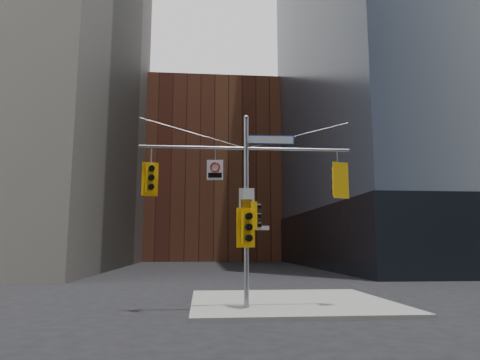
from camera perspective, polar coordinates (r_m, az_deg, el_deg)
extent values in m
plane|color=black|center=(14.03, 1.77, -18.43)|extent=(160.00, 160.00, 0.00)
cube|color=gray|center=(18.24, 6.72, -15.85)|extent=(8.00, 8.00, 0.15)
cube|color=black|center=(54.49, 28.13, -6.97)|extent=(36.40, 36.40, 6.00)
cube|color=brown|center=(72.68, -3.69, 0.59)|extent=(26.00, 20.00, 28.00)
cylinder|color=gray|center=(15.86, 0.85, -4.24)|extent=(0.18, 0.18, 7.20)
sphere|color=gray|center=(16.53, 0.83, 8.30)|extent=(0.20, 0.20, 0.20)
cylinder|color=gray|center=(16.14, -6.27, 4.36)|extent=(4.00, 0.11, 0.11)
cylinder|color=gray|center=(16.54, 7.76, 4.07)|extent=(4.00, 0.11, 0.11)
cylinder|color=gray|center=(15.88, 0.96, 4.52)|extent=(0.10, 0.70, 0.10)
cylinder|color=gray|center=(16.27, -6.23, 6.24)|extent=(4.00, 0.02, 1.12)
cylinder|color=gray|center=(16.67, 7.72, 5.91)|extent=(4.00, 0.02, 1.12)
cube|color=#FFB90D|center=(16.03, -11.83, 0.21)|extent=(0.38, 0.31, 1.02)
cube|color=#FFB90D|center=(16.20, -11.91, 0.12)|extent=(0.59, 0.19, 1.26)
cylinder|color=black|center=(15.89, -11.70, 1.52)|extent=(0.25, 0.20, 0.21)
cylinder|color=black|center=(15.97, -11.74, 1.48)|extent=(0.18, 0.06, 0.18)
cylinder|color=black|center=(15.84, -11.73, 0.31)|extent=(0.25, 0.20, 0.21)
cylinder|color=black|center=(15.91, -11.77, 0.27)|extent=(0.18, 0.06, 0.18)
cylinder|color=black|center=(15.79, -11.77, -0.90)|extent=(0.25, 0.20, 0.21)
cylinder|color=black|center=(15.86, -11.81, -0.94)|extent=(0.18, 0.06, 0.18)
cube|color=#FFB90D|center=(16.72, 12.94, -0.11)|extent=(0.41, 0.34, 1.11)
cube|color=#FFB90D|center=(16.56, 13.29, -0.02)|extent=(0.64, 0.20, 1.37)
cylinder|color=black|center=(16.96, 12.52, 1.02)|extent=(0.27, 0.22, 0.23)
cylinder|color=black|center=(16.88, 12.67, 1.07)|extent=(0.20, 0.07, 0.20)
cylinder|color=black|center=(16.90, 12.56, -0.21)|extent=(0.27, 0.22, 0.23)
cylinder|color=black|center=(16.83, 12.71, -0.17)|extent=(0.20, 0.07, 0.20)
cylinder|color=black|center=(16.85, 12.60, -1.46)|extent=(0.27, 0.22, 0.23)
cylinder|color=black|center=(16.78, 12.75, -1.42)|extent=(0.20, 0.07, 0.20)
cube|color=#FFB90D|center=(15.88, 1.86, -4.74)|extent=(0.25, 0.34, 1.01)
cylinder|color=black|center=(15.92, 2.55, -3.53)|extent=(0.16, 0.22, 0.21)
cylinder|color=black|center=(15.91, 2.27, -3.53)|extent=(0.03, 0.18, 0.18)
cylinder|color=black|center=(15.89, 2.56, -4.74)|extent=(0.16, 0.22, 0.21)
cylinder|color=black|center=(15.89, 2.28, -4.74)|extent=(0.03, 0.18, 0.18)
cylinder|color=black|center=(15.87, 2.57, -5.95)|extent=(0.16, 0.22, 0.21)
cylinder|color=#0CE559|center=(15.87, 2.29, -5.95)|extent=(0.03, 0.18, 0.18)
cube|color=#FFB90D|center=(15.55, 0.97, -6.33)|extent=(0.42, 0.33, 1.17)
cube|color=#FFB90D|center=(15.74, 0.76, -6.36)|extent=(0.69, 0.16, 1.44)
cylinder|color=black|center=(15.35, 1.19, -4.85)|extent=(0.27, 0.22, 0.24)
cylinder|color=black|center=(15.44, 1.10, -4.87)|extent=(0.21, 0.06, 0.21)
cylinder|color=black|center=(15.33, 1.20, -6.30)|extent=(0.27, 0.22, 0.24)
cylinder|color=black|center=(15.42, 1.10, -6.31)|extent=(0.21, 0.06, 0.21)
cylinder|color=black|center=(15.32, 1.20, -7.75)|extent=(0.27, 0.22, 0.24)
cylinder|color=black|center=(15.41, 1.11, -7.75)|extent=(0.21, 0.06, 0.21)
cube|color=navy|center=(16.42, 4.04, 5.36)|extent=(1.89, 0.10, 0.37)
cube|color=silver|center=(16.39, 4.05, 5.38)|extent=(1.77, 0.06, 0.28)
cube|color=silver|center=(15.95, -3.36, 1.36)|extent=(0.61, 0.10, 0.76)
torus|color=#B20A0A|center=(15.95, -3.35, 1.73)|extent=(0.38, 0.10, 0.38)
cube|color=black|center=(15.90, -3.36, 0.65)|extent=(0.50, 0.07, 0.18)
cube|color=silver|center=(15.78, 0.90, -2.45)|extent=(0.57, 0.05, 0.75)
cube|color=#D88C00|center=(15.74, 0.90, -3.19)|extent=(0.42, 0.03, 0.33)
cube|color=silver|center=(15.88, 2.49, -6.40)|extent=(0.79, 0.08, 0.16)
cube|color=#145926|center=(16.27, 0.70, -6.86)|extent=(0.06, 0.66, 0.13)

